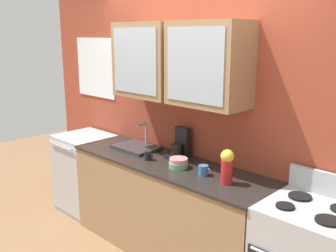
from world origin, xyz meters
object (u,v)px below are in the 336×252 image
object	(u,v)px
dishwasher	(86,173)
coffee_maker	(180,146)
sink_faucet	(137,147)
vase	(227,166)
cup_near_bowls	(204,170)
cup_near_sink	(148,156)
bowl_stack	(179,163)

from	to	relation	value
dishwasher	coffee_maker	bearing A→B (deg)	8.35
sink_faucet	vase	world-z (taller)	vase
coffee_maker	dishwasher	bearing A→B (deg)	-171.65
sink_faucet	cup_near_bowls	distance (m)	0.98
vase	coffee_maker	world-z (taller)	coffee_maker
cup_near_bowls	sink_faucet	bearing A→B (deg)	173.63
coffee_maker	cup_near_sink	bearing A→B (deg)	-119.58
vase	dishwasher	size ratio (longest dim) A/B	0.30
bowl_stack	dishwasher	size ratio (longest dim) A/B	0.19
bowl_stack	vase	world-z (taller)	vase
cup_near_sink	cup_near_bowls	world-z (taller)	same
dishwasher	sink_faucet	bearing A→B (deg)	6.09
bowl_stack	coffee_maker	distance (m)	0.31
sink_faucet	bowl_stack	size ratio (longest dim) A/B	2.61
cup_near_sink	cup_near_bowls	size ratio (longest dim) A/B	0.85
vase	dishwasher	xyz separation A→B (m)	(-2.06, 0.04, -0.61)
cup_near_bowls	coffee_maker	size ratio (longest dim) A/B	0.42
vase	cup_near_bowls	size ratio (longest dim) A/B	2.33
sink_faucet	coffee_maker	xyz separation A→B (m)	(0.51, 0.11, 0.09)
cup_near_sink	coffee_maker	world-z (taller)	coffee_maker
vase	cup_near_sink	xyz separation A→B (m)	(-0.87, -0.04, -0.11)
sink_faucet	dishwasher	size ratio (longest dim) A/B	0.49
sink_faucet	dishwasher	distance (m)	0.97
bowl_stack	coffee_maker	xyz separation A→B (m)	(-0.20, 0.23, 0.06)
sink_faucet	coffee_maker	distance (m)	0.52
bowl_stack	dishwasher	distance (m)	1.62
bowl_stack	cup_near_sink	xyz separation A→B (m)	(-0.35, -0.04, 0.00)
cup_near_bowls	coffee_maker	distance (m)	0.52
bowl_stack	cup_near_sink	world-z (taller)	bowl_stack
cup_near_bowls	cup_near_sink	bearing A→B (deg)	-174.88
vase	coffee_maker	xyz separation A→B (m)	(-0.72, 0.23, -0.04)
sink_faucet	coffee_maker	size ratio (longest dim) A/B	1.57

